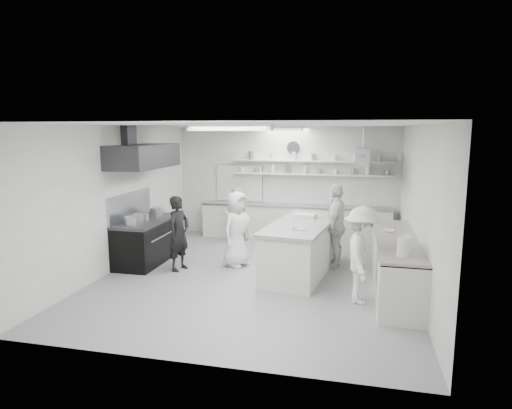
% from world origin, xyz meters
% --- Properties ---
extents(floor, '(6.00, 7.00, 0.02)m').
position_xyz_m(floor, '(0.00, 0.00, -0.01)').
color(floor, '#97989D').
rests_on(floor, ground).
extents(ceiling, '(6.00, 7.00, 0.02)m').
position_xyz_m(ceiling, '(0.00, 0.00, 3.01)').
color(ceiling, white).
rests_on(ceiling, wall_back).
extents(wall_back, '(6.00, 0.04, 3.00)m').
position_xyz_m(wall_back, '(0.00, 3.50, 1.50)').
color(wall_back, silver).
rests_on(wall_back, floor).
extents(wall_front, '(6.00, 0.04, 3.00)m').
position_xyz_m(wall_front, '(0.00, -3.50, 1.50)').
color(wall_front, silver).
rests_on(wall_front, floor).
extents(wall_left, '(0.04, 7.00, 3.00)m').
position_xyz_m(wall_left, '(-3.00, 0.00, 1.50)').
color(wall_left, silver).
rests_on(wall_left, floor).
extents(wall_right, '(0.04, 7.00, 3.00)m').
position_xyz_m(wall_right, '(3.00, 0.00, 1.50)').
color(wall_right, silver).
rests_on(wall_right, floor).
extents(stove, '(0.80, 1.80, 0.90)m').
position_xyz_m(stove, '(-2.60, 0.40, 0.45)').
color(stove, black).
rests_on(stove, floor).
extents(exhaust_hood, '(0.85, 2.00, 0.50)m').
position_xyz_m(exhaust_hood, '(-2.60, 0.40, 2.35)').
color(exhaust_hood, '#323338').
rests_on(exhaust_hood, wall_left).
extents(back_counter, '(5.00, 0.60, 0.92)m').
position_xyz_m(back_counter, '(0.30, 3.20, 0.46)').
color(back_counter, silver).
rests_on(back_counter, floor).
extents(shelf_lower, '(4.20, 0.26, 0.04)m').
position_xyz_m(shelf_lower, '(0.70, 3.37, 1.75)').
color(shelf_lower, silver).
rests_on(shelf_lower, wall_back).
extents(shelf_upper, '(4.20, 0.26, 0.04)m').
position_xyz_m(shelf_upper, '(0.70, 3.37, 2.10)').
color(shelf_upper, silver).
rests_on(shelf_upper, wall_back).
extents(pass_through_window, '(1.30, 0.04, 1.00)m').
position_xyz_m(pass_through_window, '(-1.30, 3.48, 1.45)').
color(pass_through_window, black).
rests_on(pass_through_window, wall_back).
extents(wall_clock, '(0.32, 0.05, 0.32)m').
position_xyz_m(wall_clock, '(0.20, 3.46, 2.45)').
color(wall_clock, white).
rests_on(wall_clock, wall_back).
extents(right_counter, '(0.74, 3.30, 0.94)m').
position_xyz_m(right_counter, '(2.65, -0.20, 0.47)').
color(right_counter, silver).
rests_on(right_counter, floor).
extents(pot_rack, '(0.30, 1.60, 0.40)m').
position_xyz_m(pot_rack, '(2.00, 2.40, 2.30)').
color(pot_rack, '#9DA1A7').
rests_on(pot_rack, ceiling).
extents(light_fixture_front, '(1.30, 0.25, 0.10)m').
position_xyz_m(light_fixture_front, '(0.00, -1.80, 2.94)').
color(light_fixture_front, silver).
rests_on(light_fixture_front, ceiling).
extents(light_fixture_rear, '(1.30, 0.25, 0.10)m').
position_xyz_m(light_fixture_rear, '(0.00, 1.80, 2.94)').
color(light_fixture_rear, silver).
rests_on(light_fixture_rear, ceiling).
extents(prep_island, '(1.36, 2.83, 1.00)m').
position_xyz_m(prep_island, '(0.84, 0.48, 0.50)').
color(prep_island, silver).
rests_on(prep_island, floor).
extents(stove_pot, '(0.35, 0.35, 0.22)m').
position_xyz_m(stove_pot, '(-2.60, 0.17, 1.02)').
color(stove_pot, '#9DA1A7').
rests_on(stove_pot, stove).
extents(cook_stove, '(0.51, 0.65, 1.57)m').
position_xyz_m(cook_stove, '(-1.67, 0.03, 0.78)').
color(cook_stove, black).
rests_on(cook_stove, floor).
extents(cook_back, '(0.87, 0.86, 1.41)m').
position_xyz_m(cook_back, '(-1.21, 2.71, 0.71)').
color(cook_back, white).
rests_on(cook_back, floor).
extents(cook_island_left, '(0.80, 0.94, 1.62)m').
position_xyz_m(cook_island_left, '(-0.57, 0.59, 0.81)').
color(cook_island_left, white).
rests_on(cook_island_left, floor).
extents(cook_island_right, '(0.61, 1.11, 1.79)m').
position_xyz_m(cook_island_right, '(1.49, 1.01, 0.90)').
color(cook_island_right, white).
rests_on(cook_island_right, floor).
extents(cook_right, '(0.63, 1.08, 1.66)m').
position_xyz_m(cook_right, '(2.03, -0.92, 0.83)').
color(cook_right, white).
rests_on(cook_right, floor).
extents(bowl_island_a, '(0.32, 0.32, 0.06)m').
position_xyz_m(bowl_island_a, '(0.88, -0.23, 1.04)').
color(bowl_island_a, '#9DA1A7').
rests_on(bowl_island_a, prep_island).
extents(bowl_island_b, '(0.25, 0.25, 0.07)m').
position_xyz_m(bowl_island_b, '(1.09, 1.03, 1.04)').
color(bowl_island_b, silver).
rests_on(bowl_island_b, prep_island).
extents(bowl_right, '(0.27, 0.27, 0.06)m').
position_xyz_m(bowl_right, '(2.50, 0.33, 0.97)').
color(bowl_right, silver).
rests_on(bowl_right, right_counter).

